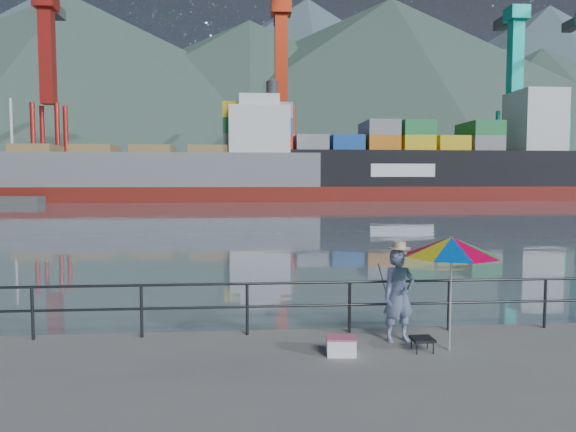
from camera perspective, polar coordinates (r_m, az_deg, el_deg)
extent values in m
cube|color=slate|center=(138.10, -4.07, 2.75)|extent=(500.00, 280.00, 0.00)
cube|color=#514F4C|center=(101.70, 1.72, 2.32)|extent=(200.00, 40.00, 0.40)
cylinder|color=#2D3033|center=(10.01, 1.21, -7.45)|extent=(22.00, 0.05, 0.05)
cylinder|color=#2D3033|center=(10.11, 1.20, -9.95)|extent=(22.00, 0.05, 0.05)
cube|color=#2D3033|center=(10.12, 1.20, -10.22)|extent=(22.00, 0.06, 1.00)
cone|color=#385147|center=(221.92, -23.12, 12.63)|extent=(312.00, 312.00, 75.00)
cone|color=#385147|center=(215.31, -4.26, 12.27)|extent=(282.88, 282.88, 68.00)
cone|color=#385147|center=(229.43, 11.30, 13.21)|extent=(332.80, 332.80, 80.00)
cone|color=#385147|center=(260.19, 26.19, 9.77)|extent=(257.92, 257.92, 62.00)
cube|color=#267F3F|center=(100.68, 1.79, 3.04)|extent=(6.00, 2.40, 2.60)
cube|color=red|center=(101.58, 5.44, 3.76)|extent=(6.00, 2.40, 5.20)
cube|color=gray|center=(102.90, 9.03, 4.46)|extent=(6.00, 2.40, 7.80)
cube|color=#267F3F|center=(104.61, 12.48, 2.98)|extent=(6.00, 2.40, 2.60)
cube|color=yellow|center=(106.68, 15.84, 3.64)|extent=(6.00, 2.40, 5.20)
cube|color=#194CA5|center=(109.10, 19.06, 4.26)|extent=(6.00, 2.40, 7.80)
cube|color=yellow|center=(111.86, 22.09, 2.84)|extent=(6.00, 2.40, 2.60)
cube|color=#267F3F|center=(114.90, 25.01, 3.43)|extent=(6.00, 2.40, 5.20)
cube|color=orange|center=(118.24, 27.74, 2.72)|extent=(6.00, 2.40, 2.60)
cube|color=gray|center=(103.65, 1.61, 3.78)|extent=(6.00, 2.40, 5.20)
cube|color=orange|center=(104.54, 5.17, 4.48)|extent=(6.00, 2.40, 7.80)
cube|color=#194CA5|center=(105.82, 8.65, 4.45)|extent=(6.00, 2.40, 7.80)
cube|color=orange|center=(107.48, 12.02, 3.71)|extent=(6.00, 2.40, 5.20)
cube|color=yellow|center=(109.50, 15.29, 3.66)|extent=(6.00, 2.40, 5.20)
cube|color=#267F3F|center=(111.87, 18.42, 2.93)|extent=(6.00, 2.40, 2.60)
imported|color=navy|center=(9.80, 12.21, -8.63)|extent=(0.69, 0.52, 1.72)
cylinder|color=white|center=(9.50, 17.59, -8.76)|extent=(0.04, 0.04, 1.84)
cone|color=#0151BF|center=(9.34, 17.71, -3.26)|extent=(1.73, 1.73, 0.34)
cube|color=black|center=(9.49, 14.70, -13.09)|extent=(0.38, 0.38, 0.05)
cube|color=#2D3033|center=(9.52, 14.69, -13.79)|extent=(0.31, 0.31, 0.20)
cube|color=white|center=(9.09, 5.91, -14.27)|extent=(0.51, 0.36, 0.28)
cylinder|color=black|center=(10.71, 10.55, -12.25)|extent=(0.64, 1.46, 1.12)
cube|color=maroon|center=(80.41, -14.51, 2.28)|extent=(49.30, 8.53, 2.50)
cube|color=gray|center=(80.39, -14.56, 4.95)|extent=(49.30, 8.53, 5.00)
cube|color=silver|center=(79.52, -3.22, 9.42)|extent=(9.00, 7.17, 7.00)
cube|color=maroon|center=(85.59, 11.59, 2.42)|extent=(62.25, 10.38, 2.50)
cube|color=black|center=(85.58, 11.63, 5.13)|extent=(62.25, 10.38, 5.60)
cube|color=silver|center=(95.36, 25.68, 9.39)|extent=(7.00, 8.30, 10.00)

